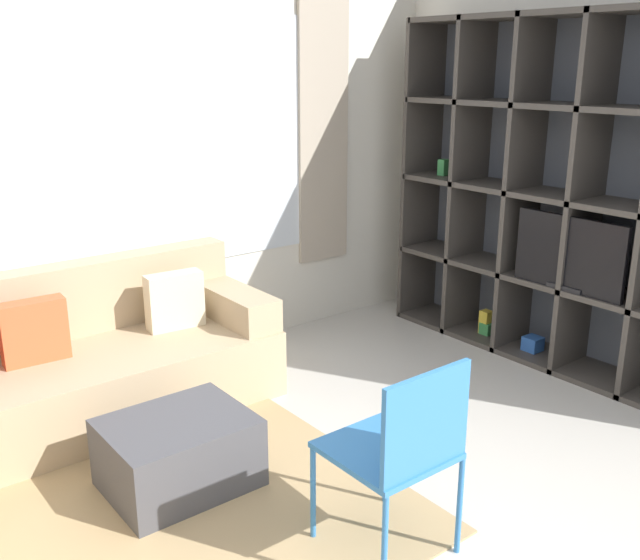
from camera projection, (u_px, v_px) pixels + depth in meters
name	position (u px, v px, depth m)	size (l,w,h in m)	color
wall_back	(126.00, 162.00, 4.37)	(6.05, 0.11, 2.70)	silver
wall_right	(577.00, 157.00, 4.67)	(0.07, 4.20, 2.70)	silver
area_rug	(63.00, 542.00, 3.00)	(2.87, 2.07, 0.01)	tan
shelving_unit	(558.00, 197.00, 4.61)	(0.41, 2.37, 2.24)	#515660
couch_main	(77.00, 368.00, 3.99)	(2.18, 0.86, 0.83)	tan
ottoman	(179.00, 454.00, 3.36)	(0.66, 0.53, 0.35)	#47474C
folding_chair	(403.00, 444.00, 2.78)	(0.44, 0.46, 0.86)	#3375B7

